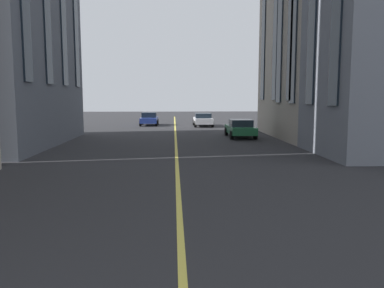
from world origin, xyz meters
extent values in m
cube|color=#D8C64C|center=(20.00, 0.00, 0.00)|extent=(80.00, 0.16, 0.01)
cube|color=#1E6038|center=(28.63, -4.90, 0.59)|extent=(4.40, 1.80, 0.55)
cube|color=#19232D|center=(28.41, -4.90, 1.12)|extent=(1.85, 1.58, 0.50)
cylinder|color=black|center=(30.08, -4.04, 0.32)|extent=(0.64, 0.22, 0.64)
cylinder|color=black|center=(30.08, -5.76, 0.32)|extent=(0.64, 0.22, 0.64)
cylinder|color=black|center=(27.18, -4.04, 0.32)|extent=(0.64, 0.22, 0.64)
cylinder|color=black|center=(27.18, -5.76, 0.32)|extent=(0.64, 0.22, 0.64)
cube|color=navy|center=(41.39, 2.76, 0.57)|extent=(3.90, 1.75, 0.55)
cube|color=#19232D|center=(41.58, 2.76, 1.12)|extent=(1.64, 1.54, 0.55)
cylinder|color=black|center=(40.10, 1.92, 0.30)|extent=(0.60, 0.21, 0.60)
cylinder|color=black|center=(40.10, 3.60, 0.30)|extent=(0.60, 0.21, 0.60)
cylinder|color=black|center=(42.67, 1.92, 0.30)|extent=(0.60, 0.21, 0.60)
cylinder|color=black|center=(42.67, 3.60, 0.30)|extent=(0.60, 0.21, 0.60)
cube|color=silver|center=(39.92, -2.90, 0.59)|extent=(4.40, 1.80, 0.55)
cube|color=#19232D|center=(39.70, -2.90, 1.12)|extent=(1.85, 1.58, 0.50)
cylinder|color=black|center=(41.38, -2.04, 0.32)|extent=(0.64, 0.22, 0.64)
cylinder|color=black|center=(41.38, -3.77, 0.32)|extent=(0.64, 0.22, 0.64)
cylinder|color=black|center=(38.47, -2.04, 0.32)|extent=(0.64, 0.22, 0.64)
cylinder|color=black|center=(38.47, -3.77, 0.32)|extent=(0.64, 0.22, 0.64)
cube|color=#19232D|center=(27.49, -7.45, 9.83)|extent=(1.10, 0.10, 14.37)
cube|color=#A89E8E|center=(28.77, -12.55, 10.07)|extent=(11.67, 10.10, 20.14)
cube|color=#19232D|center=(32.66, -7.45, 10.47)|extent=(1.10, 0.10, 15.30)
camera|label=1|loc=(-0.76, 0.14, 3.09)|focal=36.66mm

